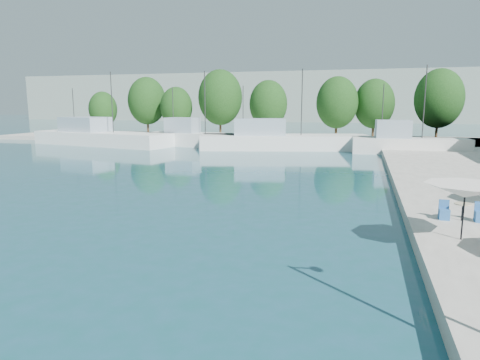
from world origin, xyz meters
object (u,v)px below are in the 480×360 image
(trawler_01, at_px, (99,137))
(umbrella_white, at_px, (465,191))
(trawler_03, at_px, (280,141))
(trawler_04, at_px, (407,144))
(trawler_02, at_px, (194,138))

(trawler_01, bearing_deg, umbrella_white, -30.44)
(trawler_03, height_order, trawler_04, same)
(trawler_04, bearing_deg, trawler_02, 172.57)
(trawler_03, distance_m, umbrella_white, 38.34)
(trawler_02, bearing_deg, umbrella_white, -49.88)
(trawler_01, height_order, trawler_04, same)
(trawler_02, xyz_separation_m, trawler_03, (11.82, -0.67, -0.00))
(trawler_01, relative_size, umbrella_white, 7.47)
(trawler_03, bearing_deg, trawler_04, -18.51)
(trawler_03, bearing_deg, trawler_02, 162.42)
(trawler_01, height_order, umbrella_white, trawler_01)
(trawler_02, bearing_deg, trawler_03, 2.00)
(umbrella_white, bearing_deg, trawler_02, 124.88)
(trawler_02, relative_size, trawler_03, 0.66)
(trawler_02, relative_size, trawler_04, 1.10)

